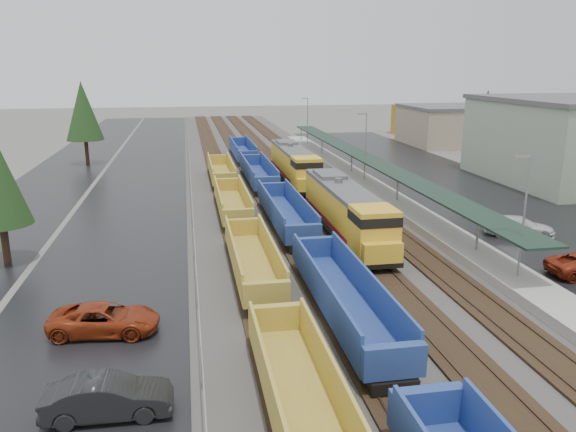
{
  "coord_description": "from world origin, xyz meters",
  "views": [
    {
      "loc": [
        -9.69,
        -8.65,
        12.89
      ],
      "look_at": [
        -2.48,
        31.3,
        2.0
      ],
      "focal_mm": 35.0,
      "sensor_mm": 36.0,
      "label": 1
    }
  ],
  "objects_px": {
    "storage_tank": "(405,119)",
    "locomotive_trail": "(294,165)",
    "parked_car_west_b": "(108,398)",
    "parked_car_east_c": "(519,227)",
    "well_string_blue": "(308,246)",
    "parked_car_west_c": "(105,319)",
    "well_string_yellow": "(252,261)",
    "locomotive_lead": "(346,211)"
  },
  "relations": [
    {
      "from": "storage_tank",
      "to": "locomotive_trail",
      "type": "bearing_deg",
      "value": -124.7
    },
    {
      "from": "parked_car_west_b",
      "to": "parked_car_east_c",
      "type": "xyz_separation_m",
      "value": [
        28.61,
        18.6,
        -0.03
      ]
    },
    {
      "from": "locomotive_trail",
      "to": "well_string_blue",
      "type": "bearing_deg",
      "value": -98.83
    },
    {
      "from": "parked_car_west_c",
      "to": "parked_car_east_c",
      "type": "xyz_separation_m",
      "value": [
        29.66,
        11.44,
        0.02
      ]
    },
    {
      "from": "storage_tank",
      "to": "parked_car_west_b",
      "type": "xyz_separation_m",
      "value": [
        -45.69,
        -85.46,
        -2.04
      ]
    },
    {
      "from": "parked_car_west_b",
      "to": "well_string_yellow",
      "type": "bearing_deg",
      "value": -26.9
    },
    {
      "from": "parked_car_west_b",
      "to": "parked_car_west_c",
      "type": "height_order",
      "value": "parked_car_west_b"
    },
    {
      "from": "locomotive_lead",
      "to": "locomotive_trail",
      "type": "height_order",
      "value": "same"
    },
    {
      "from": "well_string_blue",
      "to": "storage_tank",
      "type": "distance_m",
      "value": 78.09
    },
    {
      "from": "storage_tank",
      "to": "parked_car_west_c",
      "type": "height_order",
      "value": "storage_tank"
    },
    {
      "from": "locomotive_lead",
      "to": "parked_car_west_c",
      "type": "relative_size",
      "value": 3.41
    },
    {
      "from": "locomotive_trail",
      "to": "parked_car_east_c",
      "type": "distance_m",
      "value": 26.41
    },
    {
      "from": "locomotive_lead",
      "to": "parked_car_west_c",
      "type": "bearing_deg",
      "value": -140.95
    },
    {
      "from": "locomotive_trail",
      "to": "parked_car_west_c",
      "type": "distance_m",
      "value": 37.71
    },
    {
      "from": "well_string_yellow",
      "to": "parked_car_east_c",
      "type": "xyz_separation_m",
      "value": [
        21.55,
        5.22,
        -0.37
      ]
    },
    {
      "from": "parked_car_west_b",
      "to": "parked_car_east_c",
      "type": "height_order",
      "value": "parked_car_west_b"
    },
    {
      "from": "well_string_yellow",
      "to": "parked_car_west_c",
      "type": "xyz_separation_m",
      "value": [
        -8.11,
        -6.23,
        -0.39
      ]
    },
    {
      "from": "storage_tank",
      "to": "parked_car_east_c",
      "type": "bearing_deg",
      "value": -104.33
    },
    {
      "from": "locomotive_trail",
      "to": "parked_car_west_c",
      "type": "bearing_deg",
      "value": -115.31
    },
    {
      "from": "parked_car_east_c",
      "to": "parked_car_west_b",
      "type": "bearing_deg",
      "value": 146.93
    },
    {
      "from": "well_string_blue",
      "to": "parked_car_west_b",
      "type": "distance_m",
      "value": 19.04
    },
    {
      "from": "parked_car_east_c",
      "to": "storage_tank",
      "type": "bearing_deg",
      "value": 9.57
    },
    {
      "from": "locomotive_lead",
      "to": "parked_car_west_b",
      "type": "height_order",
      "value": "locomotive_lead"
    },
    {
      "from": "parked_car_east_c",
      "to": "well_string_yellow",
      "type": "bearing_deg",
      "value": 127.5
    },
    {
      "from": "storage_tank",
      "to": "parked_car_east_c",
      "type": "distance_m",
      "value": 69.03
    },
    {
      "from": "locomotive_trail",
      "to": "parked_car_west_c",
      "type": "relative_size",
      "value": 3.41
    },
    {
      "from": "parked_car_west_c",
      "to": "well_string_blue",
      "type": "bearing_deg",
      "value": -48.53
    },
    {
      "from": "locomotive_trail",
      "to": "locomotive_lead",
      "type": "bearing_deg",
      "value": -90.0
    },
    {
      "from": "locomotive_lead",
      "to": "well_string_blue",
      "type": "bearing_deg",
      "value": -130.17
    },
    {
      "from": "locomotive_lead",
      "to": "storage_tank",
      "type": "distance_m",
      "value": 72.07
    },
    {
      "from": "locomotive_lead",
      "to": "well_string_blue",
      "type": "relative_size",
      "value": 0.18
    },
    {
      "from": "locomotive_trail",
      "to": "storage_tank",
      "type": "height_order",
      "value": "storage_tank"
    },
    {
      "from": "parked_car_east_c",
      "to": "parked_car_west_c",
      "type": "bearing_deg",
      "value": 134.99
    },
    {
      "from": "well_string_yellow",
      "to": "parked_car_west_b",
      "type": "relative_size",
      "value": 15.62
    },
    {
      "from": "locomotive_lead",
      "to": "well_string_blue",
      "type": "xyz_separation_m",
      "value": [
        -4.0,
        -4.74,
        -1.04
      ]
    },
    {
      "from": "locomotive_trail",
      "to": "well_string_blue",
      "type": "xyz_separation_m",
      "value": [
        -4.0,
        -25.74,
        -1.04
      ]
    },
    {
      "from": "well_string_blue",
      "to": "parked_car_west_c",
      "type": "height_order",
      "value": "well_string_blue"
    },
    {
      "from": "parked_car_west_c",
      "to": "well_string_yellow",
      "type": "bearing_deg",
      "value": -45.53
    },
    {
      "from": "locomotive_lead",
      "to": "well_string_yellow",
      "type": "distance_m",
      "value": 10.58
    },
    {
      "from": "parked_car_west_b",
      "to": "parked_car_west_c",
      "type": "xyz_separation_m",
      "value": [
        -1.05,
        7.16,
        -0.05
      ]
    },
    {
      "from": "well_string_yellow",
      "to": "parked_car_west_c",
      "type": "bearing_deg",
      "value": -142.48
    },
    {
      "from": "well_string_blue",
      "to": "parked_car_west_c",
      "type": "relative_size",
      "value": 19.43
    }
  ]
}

